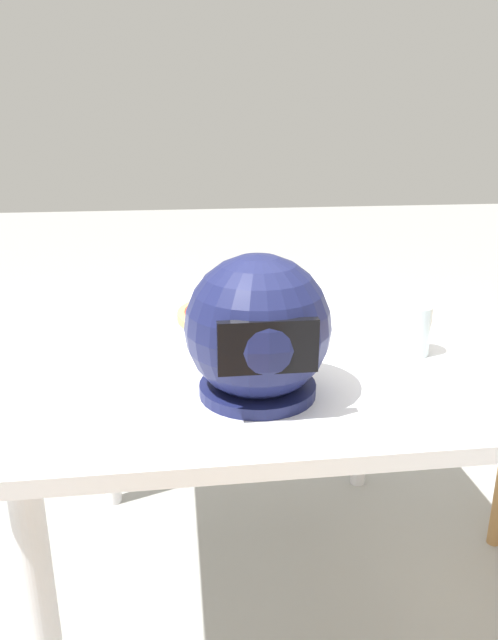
{
  "coord_description": "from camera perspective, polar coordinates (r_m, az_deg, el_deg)",
  "views": [
    {
      "loc": [
        0.18,
        1.22,
        1.18
      ],
      "look_at": [
        0.02,
        -0.04,
        0.75
      ],
      "focal_mm": 33.04,
      "sensor_mm": 36.0,
      "label": 1
    }
  ],
  "objects": [
    {
      "name": "ground_plane",
      "position": [
        1.71,
        0.87,
        -25.03
      ],
      "size": [
        14.0,
        14.0,
        0.0
      ],
      "primitive_type": "plane",
      "color": "#9E9E99"
    },
    {
      "name": "dining_table",
      "position": [
        1.34,
        1.01,
        -4.8
      ],
      "size": [
        0.94,
        1.03,
        0.73
      ],
      "color": "white",
      "rests_on": "ground"
    },
    {
      "name": "pizza_plate",
      "position": [
        1.38,
        -0.98,
        -0.04
      ],
      "size": [
        0.33,
        0.33,
        0.01
      ],
      "primitive_type": "cylinder",
      "color": "white",
      "rests_on": "dining_table"
    },
    {
      "name": "pizza",
      "position": [
        1.37,
        -1.05,
        0.73
      ],
      "size": [
        0.29,
        0.29,
        0.06
      ],
      "color": "tan",
      "rests_on": "pizza_plate"
    },
    {
      "name": "motorcycle_helmet",
      "position": [
        0.99,
        0.87,
        -0.98
      ],
      "size": [
        0.25,
        0.25,
        0.25
      ],
      "color": "#191E4C",
      "rests_on": "dining_table"
    },
    {
      "name": "drinking_glass",
      "position": [
        1.23,
        15.61,
        -0.91
      ],
      "size": [
        0.07,
        0.07,
        0.1
      ],
      "primitive_type": "cylinder",
      "color": "silver",
      "rests_on": "dining_table"
    }
  ]
}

